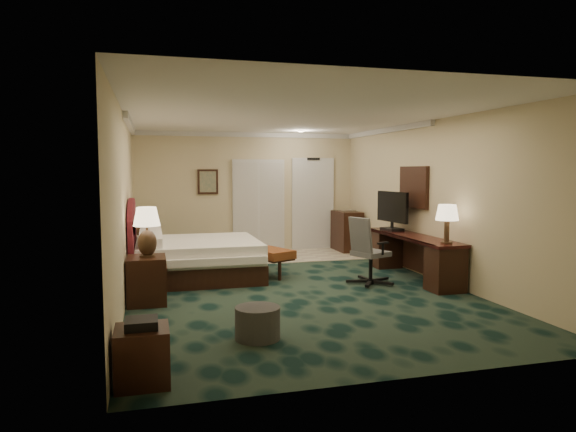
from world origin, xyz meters
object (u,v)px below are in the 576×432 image
object	(u,v)px
ottoman	(258,323)
desk_chair	(371,250)
lamp_near	(147,232)
bed	(198,259)
lamp_far	(142,224)
tv	(392,211)
desk	(412,257)
minibar	(347,231)
nightstand_near	(147,280)
bed_bench	(261,260)
side_table	(142,356)
nightstand_far	(145,254)

from	to	relation	value
ottoman	desk_chair	world-z (taller)	desk_chair
lamp_near	ottoman	world-z (taller)	lamp_near
bed	lamp_far	size ratio (longest dim) A/B	3.44
tv	desk	bearing A→B (deg)	-95.43
ottoman	tv	distance (m)	4.64
minibar	nightstand_near	bearing A→B (deg)	-140.46
tv	bed_bench	bearing A→B (deg)	166.97
side_table	tv	xyz separation A→B (m)	(4.42, 4.13, 0.85)
ottoman	side_table	world-z (taller)	side_table
side_table	desk	size ratio (longest dim) A/B	0.19
nightstand_near	desk	xyz separation A→B (m)	(4.42, 0.59, 0.04)
nightstand_near	desk	size ratio (longest dim) A/B	0.26
nightstand_near	nightstand_far	xyz separation A→B (m)	(-0.04, 2.64, -0.05)
side_table	nightstand_near	bearing A→B (deg)	89.53
bed_bench	ottoman	xyz separation A→B (m)	(-0.77, -3.48, -0.06)
bed_bench	lamp_near	bearing A→B (deg)	-164.11
ottoman	minibar	world-z (taller)	minibar
bed_bench	desk	size ratio (longest dim) A/B	0.56
bed_bench	tv	bearing A→B (deg)	-29.89
bed	nightstand_near	xyz separation A→B (m)	(-0.85, -1.56, 0.00)
lamp_near	bed_bench	xyz separation A→B (m)	(1.94, 1.61, -0.76)
side_table	desk_chair	distance (m)	4.74
ottoman	minibar	size ratio (longest dim) A/B	0.55
lamp_far	desk_chair	size ratio (longest dim) A/B	0.54
bed	ottoman	world-z (taller)	bed
nightstand_near	tv	distance (m)	4.66
bed	desk	size ratio (longest dim) A/B	0.81
nightstand_near	minibar	size ratio (longest dim) A/B	0.72
nightstand_far	bed_bench	distance (m)	2.26
lamp_near	minibar	size ratio (longest dim) A/B	0.76
nightstand_far	minibar	size ratio (longest dim) A/B	0.61
bed	nightstand_far	bearing A→B (deg)	129.33
lamp_far	bed	bearing A→B (deg)	-48.16
desk_chair	minibar	xyz separation A→B (m)	(0.90, 3.32, -0.10)
bed_bench	desk	bearing A→B (deg)	-46.05
lamp_near	bed_bench	size ratio (longest dim) A/B	0.48
bed	side_table	bearing A→B (deg)	-101.32
bed_bench	side_table	bearing A→B (deg)	-138.09
ottoman	bed_bench	bearing A→B (deg)	77.47
nightstand_near	lamp_far	bearing A→B (deg)	91.75
bed	lamp_near	world-z (taller)	lamp_near
nightstand_far	bed_bench	world-z (taller)	nightstand_far
minibar	desk	bearing A→B (deg)	-90.09
lamp_near	lamp_far	world-z (taller)	lamp_near
bed_bench	desk_chair	xyz separation A→B (m)	(1.57, -1.27, 0.31)
tv	desk_chair	xyz separation A→B (m)	(-0.87, -1.01, -0.55)
side_table	minibar	bearing A→B (deg)	55.40
nightstand_near	lamp_far	distance (m)	2.65
lamp_far	bed_bench	size ratio (longest dim) A/B	0.42
lamp_far	nightstand_near	bearing A→B (deg)	-88.25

